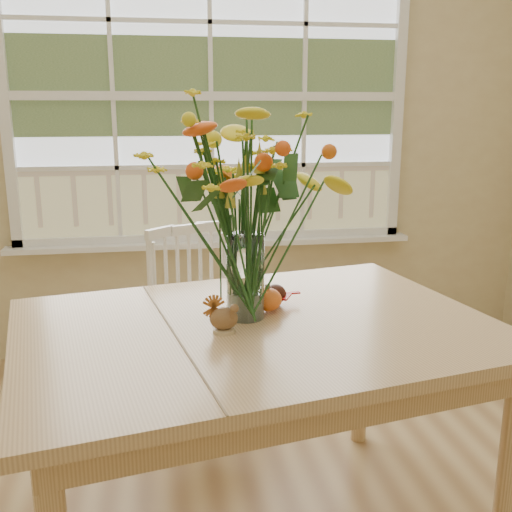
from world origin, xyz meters
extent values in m
cube|color=#CAB481|center=(0.00, 2.25, 1.35)|extent=(4.00, 0.02, 2.70)
cube|color=silver|center=(0.00, 2.23, 1.55)|extent=(2.20, 0.00, 1.60)
cube|color=white|center=(0.00, 2.18, 0.69)|extent=(2.42, 0.12, 0.03)
cube|color=tan|center=(-0.02, 0.47, 0.79)|extent=(1.69, 1.35, 0.04)
cube|color=tan|center=(-0.02, 0.47, 0.72)|extent=(1.55, 1.21, 0.10)
cylinder|color=tan|center=(-0.76, 0.78, 0.38)|extent=(0.07, 0.07, 0.77)
cylinder|color=tan|center=(0.72, 0.15, 0.38)|extent=(0.07, 0.07, 0.77)
cylinder|color=tan|center=(0.55, 1.04, 0.38)|extent=(0.07, 0.07, 0.77)
cube|color=white|center=(-0.12, 1.24, 0.45)|extent=(0.57, 0.56, 0.05)
cube|color=white|center=(-0.19, 1.39, 0.69)|extent=(0.41, 0.21, 0.50)
cylinder|color=white|center=(-0.21, 1.03, 0.21)|extent=(0.04, 0.04, 0.43)
cylinder|color=white|center=(-0.34, 1.32, 0.21)|extent=(0.04, 0.04, 0.43)
cylinder|color=white|center=(0.10, 1.16, 0.21)|extent=(0.04, 0.04, 0.43)
cylinder|color=white|center=(-0.03, 1.45, 0.21)|extent=(0.04, 0.04, 0.43)
cylinder|color=white|center=(-0.05, 0.53, 0.95)|extent=(0.12, 0.12, 0.28)
ellipsoid|color=orange|center=(0.03, 0.58, 0.85)|extent=(0.10, 0.10, 0.08)
cylinder|color=#CCB78C|center=(-0.14, 0.41, 0.82)|extent=(0.07, 0.07, 0.01)
ellipsoid|color=brown|center=(-0.14, 0.41, 0.85)|extent=(0.09, 0.06, 0.07)
ellipsoid|color=#38160F|center=(0.07, 0.65, 0.84)|extent=(0.08, 0.08, 0.07)
camera|label=1|loc=(-0.32, -1.33, 1.49)|focal=42.00mm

